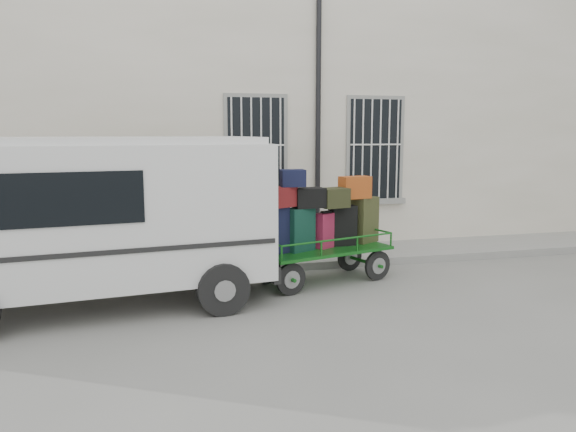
% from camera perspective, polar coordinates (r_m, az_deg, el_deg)
% --- Properties ---
extents(ground, '(80.00, 80.00, 0.00)m').
position_cam_1_polar(ground, '(9.51, 2.75, -7.57)').
color(ground, slate).
rests_on(ground, ground).
extents(building, '(24.00, 5.15, 6.00)m').
position_cam_1_polar(building, '(14.49, -3.67, 9.95)').
color(building, beige).
rests_on(building, ground).
extents(sidewalk, '(24.00, 1.70, 0.15)m').
position_cam_1_polar(sidewalk, '(11.55, -0.47, -4.29)').
color(sidewalk, gray).
rests_on(sidewalk, ground).
extents(luggage_cart, '(2.82, 1.71, 2.02)m').
position_cam_1_polar(luggage_cart, '(9.84, 3.42, -0.99)').
color(luggage_cart, black).
rests_on(luggage_cart, ground).
extents(van, '(5.30, 2.78, 2.56)m').
position_cam_1_polar(van, '(8.83, -18.86, 0.46)').
color(van, silver).
rests_on(van, ground).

